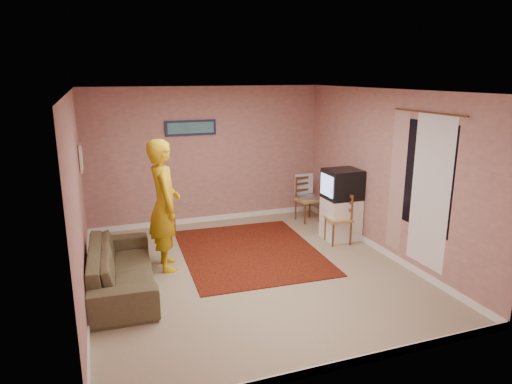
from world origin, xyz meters
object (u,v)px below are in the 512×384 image
object	(u,v)px
tv_cabinet	(341,218)
person	(164,205)
chair_b	(339,213)
chair_a	(308,195)
sofa	(122,268)
crt_tv	(342,184)

from	to	relation	value
tv_cabinet	person	world-z (taller)	person
chair_b	chair_a	bearing A→B (deg)	-175.85
sofa	tv_cabinet	bearing A→B (deg)	-76.14
sofa	chair_a	bearing A→B (deg)	-60.55
tv_cabinet	chair_a	distance (m)	1.11
tv_cabinet	sofa	distance (m)	3.82
person	tv_cabinet	bearing A→B (deg)	-85.71
tv_cabinet	sofa	bearing A→B (deg)	-168.80
chair_a	sofa	xyz separation A→B (m)	(-3.64, -1.84, -0.23)
crt_tv	person	distance (m)	3.07
chair_b	person	world-z (taller)	person
sofa	crt_tv	bearing A→B (deg)	-76.12
tv_cabinet	crt_tv	bearing A→B (deg)	179.41
tv_cabinet	crt_tv	world-z (taller)	crt_tv
chair_a	person	xyz separation A→B (m)	(-2.96, -1.32, 0.43)
crt_tv	chair_b	xyz separation A→B (m)	(-0.14, -0.17, -0.45)
chair_b	sofa	distance (m)	3.65
crt_tv	sofa	world-z (taller)	crt_tv
chair_a	person	bearing A→B (deg)	-164.92
crt_tv	person	size ratio (longest dim) A/B	0.31
chair_a	person	world-z (taller)	person
sofa	person	bearing A→B (deg)	-49.91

